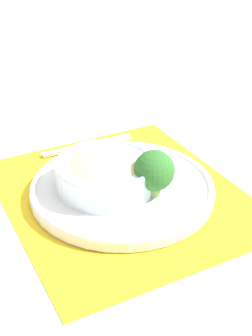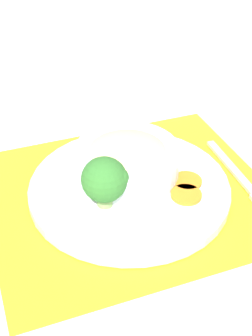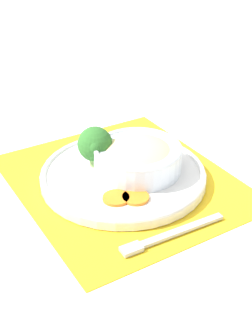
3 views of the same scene
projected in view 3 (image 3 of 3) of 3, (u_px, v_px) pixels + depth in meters
ground_plane at (123, 181)px, 0.86m from camera, size 4.00×4.00×0.00m
placemat at (123, 180)px, 0.86m from camera, size 0.43×0.38×0.00m
plate at (123, 174)px, 0.85m from camera, size 0.30×0.30×0.02m
bowl at (138, 156)px, 0.84m from camera, size 0.16×0.16×0.06m
broccoli_floret at (95, 144)px, 0.85m from camera, size 0.06×0.06×0.08m
carrot_slice_near at (116, 198)px, 0.77m from camera, size 0.05×0.05×0.01m
carrot_slice_middle at (136, 197)px, 0.78m from camera, size 0.05×0.05×0.01m
fork at (163, 237)px, 0.71m from camera, size 0.02×0.18×0.01m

